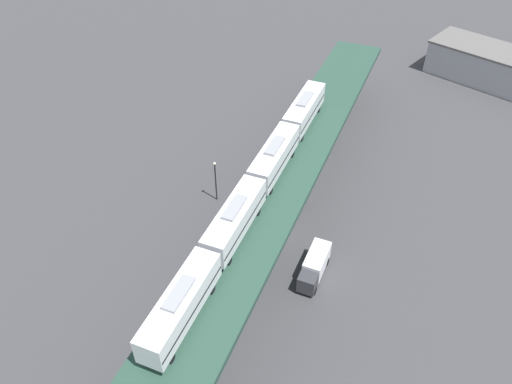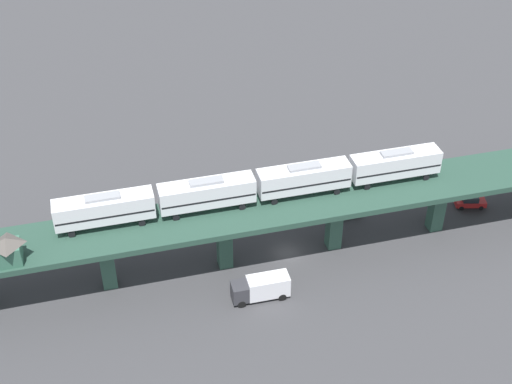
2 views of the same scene
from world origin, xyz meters
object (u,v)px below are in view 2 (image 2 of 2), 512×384
object	(u,v)px
street_car_red	(470,201)
street_lamp	(287,181)
delivery_truck	(261,287)
subway_train	(256,185)
street_car_silver	(346,210)
signal_hut	(8,249)

from	to	relation	value
street_car_red	street_lamp	world-z (taller)	street_lamp
street_car_red	delivery_truck	xyz separation A→B (m)	(16.65, -31.75, 0.82)
subway_train	delivery_truck	xyz separation A→B (m)	(8.73, 0.06, -9.27)
subway_train	street_car_silver	world-z (taller)	subway_train
signal_hut	delivery_truck	size ratio (longest dim) A/B	0.50
subway_train	signal_hut	xyz separation A→B (m)	(9.43, -28.87, -0.74)
street_car_red	delivery_truck	world-z (taller)	delivery_truck
delivery_truck	street_lamp	world-z (taller)	street_lamp
subway_train	street_lamp	size ratio (longest dim) A/B	7.12
delivery_truck	street_lamp	bearing A→B (deg)	165.02
street_car_red	street_car_silver	bearing A→B (deg)	-87.77
subway_train	signal_hut	bearing A→B (deg)	-71.91
street_car_silver	subway_train	bearing A→B (deg)	-61.66
subway_train	street_car_silver	size ratio (longest dim) A/B	11.07
street_car_red	signal_hut	bearing A→B (deg)	-74.04
signal_hut	street_car_red	size ratio (longest dim) A/B	0.84
subway_train	street_car_red	size ratio (longest dim) A/B	11.03
signal_hut	street_lamp	xyz separation A→B (m)	(-19.80, 34.04, -6.18)
signal_hut	street_car_red	world-z (taller)	signal_hut
subway_train	delivery_truck	world-z (taller)	subway_train
street_car_silver	delivery_truck	distance (m)	20.78
signal_hut	street_car_silver	world-z (taller)	signal_hut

